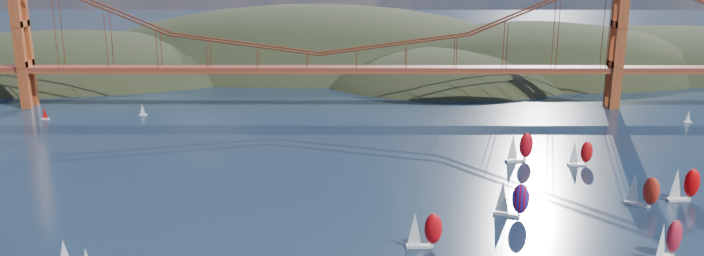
% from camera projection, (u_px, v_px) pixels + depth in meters
% --- Properties ---
extents(headlands, '(725.00, 225.00, 96.00)m').
position_uv_depth(headlands, '(410.00, 88.00, 381.09)').
color(headlands, black).
rests_on(headlands, ground).
extents(bridge, '(552.00, 12.00, 55.00)m').
position_uv_depth(bridge, '(315.00, 28.00, 274.71)').
color(bridge, maroon).
rests_on(bridge, ground).
extents(racer_0, '(7.90, 3.18, 9.12)m').
position_uv_depth(racer_0, '(423.00, 229.00, 151.50)').
color(racer_0, silver).
rests_on(racer_0, ground).
extents(racer_1, '(8.26, 6.67, 9.44)m').
position_uv_depth(racer_1, '(668.00, 239.00, 146.16)').
color(racer_1, silver).
rests_on(racer_1, ground).
extents(racer_2, '(8.15, 6.80, 9.38)m').
position_uv_depth(racer_2, '(642.00, 190.00, 175.32)').
color(racer_2, white).
rests_on(racer_2, ground).
extents(racer_3, '(7.53, 3.18, 8.58)m').
position_uv_depth(racer_3, '(580.00, 153.00, 207.69)').
color(racer_3, white).
rests_on(racer_3, ground).
extents(racer_4, '(8.73, 4.09, 9.85)m').
position_uv_depth(racer_4, '(684.00, 184.00, 179.01)').
color(racer_4, silver).
rests_on(racer_4, ground).
extents(racer_5, '(9.13, 5.39, 10.23)m').
position_uv_depth(racer_5, '(519.00, 146.00, 211.30)').
color(racer_5, silver).
rests_on(racer_5, ground).
extents(racer_rwb, '(8.83, 5.93, 9.87)m').
position_uv_depth(racer_rwb, '(511.00, 198.00, 168.95)').
color(racer_rwb, silver).
rests_on(racer_rwb, ground).
extents(distant_boat_2, '(3.00, 2.00, 4.70)m').
position_uv_depth(distant_boat_2, '(45.00, 113.00, 262.22)').
color(distant_boat_2, silver).
rests_on(distant_boat_2, ground).
extents(distant_boat_3, '(3.00, 2.00, 4.70)m').
position_uv_depth(distant_boat_3, '(142.00, 109.00, 268.16)').
color(distant_boat_3, silver).
rests_on(distant_boat_3, ground).
extents(distant_boat_4, '(3.00, 2.00, 4.70)m').
position_uv_depth(distant_boat_4, '(688.00, 116.00, 257.39)').
color(distant_boat_4, silver).
rests_on(distant_boat_4, ground).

